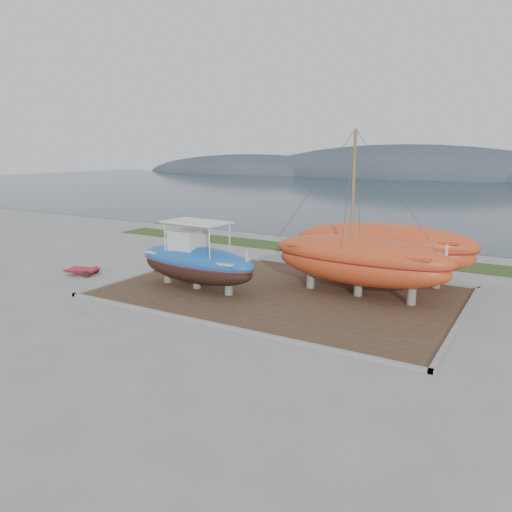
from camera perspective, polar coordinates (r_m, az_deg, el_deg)
The scene contains 11 objects.
ground at distance 23.75m, azimuth -1.68°, elevation -6.56°, with size 140.00×140.00×0.00m, color gray.
dirt_patch at distance 27.04m, azimuth 2.87°, elevation -4.16°, with size 18.00×12.00×0.06m, color #422D1E.
curb_frame at distance 27.03m, azimuth 2.87°, elevation -4.07°, with size 18.60×12.60×0.15m, color gray, non-canonical shape.
grass_strip at distance 37.31m, azimuth 11.16°, elevation 0.19°, with size 44.00×3.00×0.08m, color #284219.
sea at distance 90.12m, azimuth 23.04°, elevation 6.32°, with size 260.00×100.00×0.04m, color #1B2E37, non-canonical shape.
mountain_ridge at distance 144.69m, azimuth 26.14°, elevation 7.88°, with size 200.00×36.00×20.00m, color #333D49, non-canonical shape.
blue_caique at distance 27.47m, azimuth -6.86°, elevation 0.10°, with size 7.75×2.42×3.73m, color #1C5BB1, non-canonical shape.
white_dinghy at distance 31.15m, azimuth -6.31°, elevation -0.92°, with size 3.70×1.39×1.11m, color silver, non-canonical shape.
orange_sailboat at distance 25.99m, azimuth 11.95°, elevation 4.61°, with size 9.68×2.85×8.53m, color #C4431E, non-canonical shape.
orange_bare_hull at distance 29.45m, azimuth 14.35°, elevation 0.24°, with size 10.23×3.07×3.35m, color #C4431E, non-canonical shape.
red_trailer at distance 32.61m, azimuth -19.17°, elevation -1.71°, with size 2.65×1.33×0.38m, color #AC1323, non-canonical shape.
Camera 1 is at (12.08, -18.98, 7.60)m, focal length 35.00 mm.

